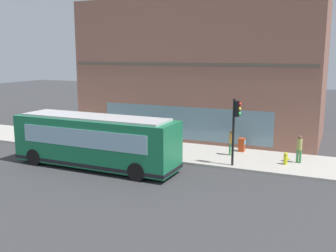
# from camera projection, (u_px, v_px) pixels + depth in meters

# --- Properties ---
(ground) EXTENTS (120.00, 120.00, 0.00)m
(ground) POSITION_uv_depth(u_px,v_px,m) (134.00, 172.00, 21.98)
(ground) COLOR #38383A
(sidewalk_curb) EXTENTS (4.90, 40.00, 0.15)m
(sidewalk_curb) POSITION_uv_depth(u_px,v_px,m) (170.00, 151.00, 26.51)
(sidewalk_curb) COLOR #B2ADA3
(sidewalk_curb) RESTS_ON ground
(building_corner) EXTENTS (9.44, 18.59, 10.63)m
(building_corner) POSITION_uv_depth(u_px,v_px,m) (204.00, 70.00, 31.97)
(building_corner) COLOR #8C5B4C
(building_corner) RESTS_ON ground
(city_bus_nearside) EXTENTS (2.74, 10.08, 3.07)m
(city_bus_nearside) POSITION_uv_depth(u_px,v_px,m) (95.00, 142.00, 22.62)
(city_bus_nearside) COLOR #197247
(city_bus_nearside) RESTS_ON ground
(traffic_light_near_corner) EXTENTS (0.32, 0.49, 3.91)m
(traffic_light_near_corner) POSITION_uv_depth(u_px,v_px,m) (236.00, 120.00, 22.27)
(traffic_light_near_corner) COLOR black
(traffic_light_near_corner) RESTS_ON sidewalk_curb
(fire_hydrant) EXTENTS (0.35, 0.35, 0.74)m
(fire_hydrant) POSITION_uv_depth(u_px,v_px,m) (286.00, 158.00, 22.93)
(fire_hydrant) COLOR gold
(fire_hydrant) RESTS_ON sidewalk_curb
(pedestrian_walking_along_curb) EXTENTS (0.32, 0.32, 1.66)m
(pedestrian_walking_along_curb) POSITION_uv_depth(u_px,v_px,m) (232.00, 141.00, 24.88)
(pedestrian_walking_along_curb) COLOR #3F8C4C
(pedestrian_walking_along_curb) RESTS_ON sidewalk_curb
(pedestrian_near_building_entrance) EXTENTS (0.32, 0.32, 1.80)m
(pedestrian_near_building_entrance) POSITION_uv_depth(u_px,v_px,m) (175.00, 134.00, 26.46)
(pedestrian_near_building_entrance) COLOR #3359A5
(pedestrian_near_building_entrance) RESTS_ON sidewalk_curb
(pedestrian_by_light_pole) EXTENTS (0.32, 0.32, 1.79)m
(pedestrian_by_light_pole) POSITION_uv_depth(u_px,v_px,m) (156.00, 130.00, 28.02)
(pedestrian_by_light_pole) COLOR #3359A5
(pedestrian_by_light_pole) RESTS_ON sidewalk_curb
(pedestrian_near_hydrant) EXTENTS (0.32, 0.32, 1.67)m
(pedestrian_near_hydrant) POSITION_uv_depth(u_px,v_px,m) (299.00, 147.00, 23.16)
(pedestrian_near_hydrant) COLOR #3F8C4C
(pedestrian_near_hydrant) RESTS_ON sidewalk_curb
(newspaper_vending_box) EXTENTS (0.44, 0.42, 0.90)m
(newspaper_vending_box) POSITION_uv_depth(u_px,v_px,m) (242.00, 145.00, 25.97)
(newspaper_vending_box) COLOR #BF3F19
(newspaper_vending_box) RESTS_ON sidewalk_curb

